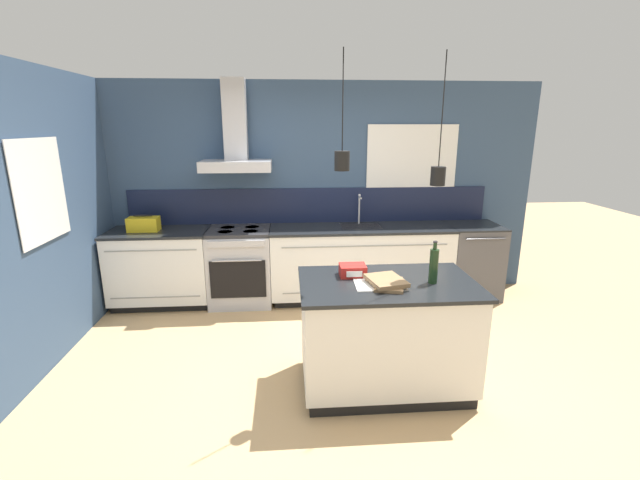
% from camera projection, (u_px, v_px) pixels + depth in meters
% --- Properties ---
extents(ground_plane, '(16.00, 16.00, 0.00)m').
position_uv_depth(ground_plane, '(325.00, 376.00, 3.69)').
color(ground_plane, tan).
rests_on(ground_plane, ground).
extents(wall_back, '(5.60, 2.28, 2.60)m').
position_uv_depth(wall_back, '(307.00, 187.00, 5.26)').
color(wall_back, '#354C6B').
rests_on(wall_back, ground_plane).
extents(wall_left, '(0.08, 3.80, 2.60)m').
position_uv_depth(wall_left, '(49.00, 216.00, 3.84)').
color(wall_left, '#354C6B').
rests_on(wall_left, ground_plane).
extents(counter_run_left, '(1.15, 0.64, 0.91)m').
position_uv_depth(counter_run_left, '(161.00, 267.00, 5.06)').
color(counter_run_left, black).
rests_on(counter_run_left, ground_plane).
extents(counter_run_sink, '(2.19, 0.64, 1.28)m').
position_uv_depth(counter_run_sink, '(360.00, 262.00, 5.24)').
color(counter_run_sink, black).
rests_on(counter_run_sink, ground_plane).
extents(oven_range, '(0.73, 0.66, 0.91)m').
position_uv_depth(oven_range, '(241.00, 266.00, 5.13)').
color(oven_range, '#B5B5BA').
rests_on(oven_range, ground_plane).
extents(dishwasher, '(0.63, 0.65, 0.91)m').
position_uv_depth(dishwasher, '(471.00, 260.00, 5.34)').
color(dishwasher, '#4C4C51').
rests_on(dishwasher, ground_plane).
extents(kitchen_island, '(1.38, 0.85, 0.91)m').
position_uv_depth(kitchen_island, '(386.00, 334.00, 3.46)').
color(kitchen_island, black).
rests_on(kitchen_island, ground_plane).
extents(bottle_on_island, '(0.07, 0.07, 0.34)m').
position_uv_depth(bottle_on_island, '(434.00, 265.00, 3.28)').
color(bottle_on_island, '#193319').
rests_on(bottle_on_island, kitchen_island).
extents(book_stack, '(0.32, 0.37, 0.06)m').
position_uv_depth(book_stack, '(387.00, 282.00, 3.25)').
color(book_stack, olive).
rests_on(book_stack, kitchen_island).
extents(red_supply_box, '(0.21, 0.17, 0.09)m').
position_uv_depth(red_supply_box, '(353.00, 271.00, 3.45)').
color(red_supply_box, red).
rests_on(red_supply_box, kitchen_island).
extents(paper_pile, '(0.39, 0.31, 0.01)m').
position_uv_depth(paper_pile, '(379.00, 284.00, 3.29)').
color(paper_pile, silver).
rests_on(paper_pile, kitchen_island).
extents(yellow_toolbox, '(0.34, 0.18, 0.19)m').
position_uv_depth(yellow_toolbox, '(144.00, 224.00, 4.91)').
color(yellow_toolbox, gold).
rests_on(yellow_toolbox, counter_run_left).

